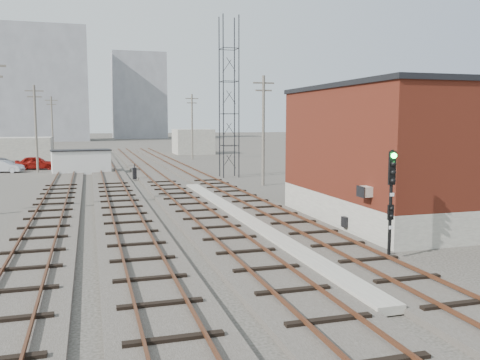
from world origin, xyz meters
name	(u,v)px	position (x,y,z in m)	size (l,w,h in m)	color
ground	(144,159)	(0.00, 60.00, 0.00)	(320.00, 320.00, 0.00)	#282621
track_right	(190,173)	(2.50, 39.00, 0.11)	(3.20, 90.00, 0.39)	#332D28
track_mid_right	(151,174)	(-1.50, 39.00, 0.11)	(3.20, 90.00, 0.39)	#332D28
track_mid_left	(109,175)	(-5.50, 39.00, 0.11)	(3.20, 90.00, 0.39)	#332D28
track_left	(66,176)	(-9.50, 39.00, 0.11)	(3.20, 90.00, 0.39)	#332D28
platform_curb	(243,219)	(0.50, 14.00, 0.13)	(0.90, 28.00, 0.26)	gray
brick_building	(380,153)	(7.50, 12.00, 3.63)	(6.54, 12.20, 7.22)	gray
lattice_tower	(229,98)	(5.50, 35.00, 7.50)	(1.60, 1.60, 15.00)	black
utility_pole_left_b	(36,126)	(-12.50, 45.00, 4.80)	(1.80, 0.24, 9.00)	#595147
utility_pole_left_c	(52,125)	(-12.50, 70.00, 4.80)	(1.80, 0.24, 9.00)	#595147
utility_pole_right_a	(263,127)	(6.50, 28.00, 4.80)	(1.80, 0.24, 9.00)	#595147
utility_pole_right_b	(192,125)	(6.50, 58.00, 4.80)	(1.80, 0.24, 9.00)	#595147
apartment_left	(45,85)	(-18.00, 135.00, 15.00)	(22.00, 14.00, 30.00)	gray
apartment_right	(139,96)	(8.00, 150.00, 13.00)	(16.00, 12.00, 26.00)	gray
shed_left	(20,150)	(-16.00, 60.00, 1.60)	(8.00, 5.00, 3.20)	gray
shed_right	(193,142)	(9.00, 70.00, 2.00)	(6.00, 6.00, 4.00)	gray
signal_mast	(391,195)	(3.70, 5.09, 2.52)	(0.40, 0.42, 4.25)	gray
switch_stand	(135,173)	(-3.43, 34.64, 0.65)	(0.36, 0.36, 1.37)	black
site_trailer	(81,162)	(-8.10, 42.21, 1.23)	(6.05, 3.13, 2.45)	silver
car_red	(37,163)	(-12.90, 48.22, 0.75)	(1.76, 4.38, 1.49)	maroon
car_silver	(5,167)	(-15.74, 45.69, 0.62)	(1.31, 3.76, 1.24)	#A9ABB0
car_grey	(3,163)	(-16.73, 51.39, 0.59)	(1.64, 4.04, 1.17)	slate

